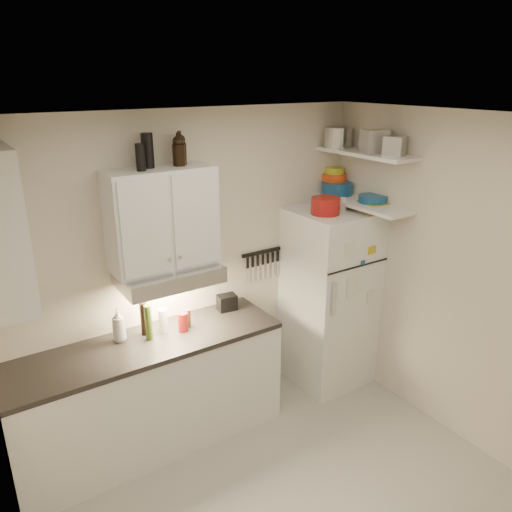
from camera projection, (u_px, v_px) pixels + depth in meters
floor at (298, 512)px, 3.44m from camera, size 3.20×3.00×0.02m
ceiling at (312, 120)px, 2.54m from camera, size 3.20×3.00×0.02m
back_wall at (191, 269)px, 4.17m from camera, size 3.20×0.02×2.60m
left_wall at (12, 451)px, 2.15m from camera, size 0.02×3.00×2.60m
right_wall at (468, 287)px, 3.82m from camera, size 0.02×3.00×2.60m
base_cabinet at (151, 396)px, 3.94m from camera, size 2.10×0.60×0.88m
countertop at (146, 345)px, 3.78m from camera, size 2.10×0.62×0.04m
upper_cabinet at (162, 218)px, 3.70m from camera, size 0.80×0.33×0.75m
range_hood at (169, 275)px, 3.80m from camera, size 0.76×0.46×0.12m
fridge at (329, 298)px, 4.70m from camera, size 0.70×0.68×1.70m
shelf_hi at (366, 153)px, 4.23m from camera, size 0.30×0.95×0.03m
shelf_lo at (362, 204)px, 4.38m from camera, size 0.30×0.95×0.03m
knife_strip at (262, 252)px, 4.51m from camera, size 0.42×0.02×0.03m
dutch_oven at (325, 206)px, 4.27m from camera, size 0.26×0.26×0.14m
book_stack at (372, 207)px, 4.36m from camera, size 0.22×0.26×0.08m
spice_jar at (343, 204)px, 4.41m from camera, size 0.08×0.08×0.11m
stock_pot at (338, 137)px, 4.45m from camera, size 0.26×0.26×0.18m
tin_a at (374, 141)px, 4.12m from camera, size 0.24×0.23×0.19m
tin_b at (395, 146)px, 4.00m from camera, size 0.20×0.20×0.15m
bowl_teal at (337, 188)px, 4.64m from camera, size 0.29×0.29×0.11m
bowl_orange at (334, 177)px, 4.68m from camera, size 0.23×0.23×0.07m
bowl_yellow at (334, 171)px, 4.66m from camera, size 0.18×0.18×0.06m
plates at (373, 199)px, 4.36m from camera, size 0.33×0.33×0.06m
growler_a at (179, 150)px, 3.62m from camera, size 0.12×0.12×0.22m
growler_b at (180, 149)px, 3.68m from camera, size 0.11×0.11×0.23m
thermos_a at (148, 151)px, 3.53m from camera, size 0.11×0.11×0.25m
thermos_b at (140, 157)px, 3.43m from camera, size 0.07×0.07×0.19m
soap_bottle at (118, 323)px, 3.75m from camera, size 0.15×0.15×0.30m
pepper_mill at (188, 318)px, 3.99m from camera, size 0.05×0.05×0.15m
oil_bottle at (149, 323)px, 3.78m from camera, size 0.06×0.06×0.29m
vinegar_bottle at (144, 319)px, 3.85m from camera, size 0.07×0.07×0.27m
clear_bottle at (163, 321)px, 3.89m from camera, size 0.08×0.08×0.20m
red_jar at (183, 322)px, 3.92m from camera, size 0.08×0.08×0.16m
caddy at (227, 302)px, 4.28m from camera, size 0.17×0.13×0.14m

